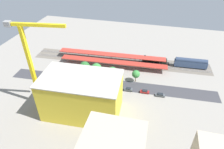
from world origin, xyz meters
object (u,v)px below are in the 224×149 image
construction_building (82,96)px  box_truck_0 (89,86)px  street_tree_1 (136,74)px  street_tree_2 (96,69)px  parked_car_3 (115,88)px  parked_car_0 (160,95)px  passenger_coach (191,63)px  platform_canopy_far (111,55)px  parked_car_1 (145,92)px  street_tree_3 (85,67)px  box_truck_1 (113,90)px  traffic_light (82,69)px  platform_canopy_near (113,62)px  tower_crane (33,62)px  locomotive (156,61)px  street_tree_0 (112,72)px  parked_car_2 (128,90)px

construction_building → box_truck_0: size_ratio=3.58×
construction_building → street_tree_1: construction_building is taller
box_truck_0 → street_tree_2: bearing=-92.8°
parked_car_3 → parked_car_0: bearing=179.2°
parked_car_0 → street_tree_1: 17.25m
construction_building → passenger_coach: bearing=-137.6°
construction_building → box_truck_0: (2.87, -15.86, -7.50)m
platform_canopy_far → parked_car_0: platform_canopy_far is taller
parked_car_1 → street_tree_3: size_ratio=0.51×
parked_car_3 → box_truck_1: size_ratio=0.50×
parked_car_0 → parked_car_1: bearing=-4.7°
box_truck_0 → traffic_light: traffic_light is taller
platform_canopy_near → construction_building: (4.21, 39.58, 5.52)m
platform_canopy_near → passenger_coach: size_ratio=3.37×
platform_canopy_near → parked_car_1: 29.57m
tower_crane → traffic_light: 34.13m
parked_car_3 → box_truck_1: 3.66m
locomotive → box_truck_0: size_ratio=1.83×
parked_car_0 → street_tree_2: 37.25m
platform_canopy_far → passenger_coach: size_ratio=3.56×
locomotive → box_truck_1: (19.44, 34.69, 0.04)m
street_tree_1 → tower_crane: bearing=35.0°
parked_car_0 → parked_car_1: (7.82, -0.64, 0.05)m
passenger_coach → box_truck_1: passenger_coach is taller
street_tree_1 → traffic_light: street_tree_1 is taller
passenger_coach → street_tree_2: street_tree_2 is taller
parked_car_0 → construction_building: 39.62m
construction_building → platform_canopy_far: bearing=-94.4°
platform_canopy_near → parked_car_3: 21.27m
street_tree_0 → street_tree_2: bearing=0.6°
construction_building → street_tree_3: (9.01, -26.67, -3.24)m
locomotive → street_tree_0: bearing=45.9°
street_tree_3 → traffic_light: (1.57, -0.25, -1.52)m
passenger_coach → construction_building: size_ratio=0.58×
tower_crane → street_tree_0: bearing=-135.1°
parked_car_1 → tower_crane: 55.06m
passenger_coach → street_tree_1: size_ratio=2.70×
parked_car_3 → street_tree_3: 21.14m
parked_car_3 → box_truck_0: bearing=15.1°
passenger_coach → parked_car_3: 50.74m
traffic_light → box_truck_0: bearing=124.9°
street_tree_2 → parked_car_1: bearing=165.0°
platform_canopy_far → traffic_light: traffic_light is taller
parked_car_3 → street_tree_0: street_tree_0 is taller
parked_car_0 → street_tree_2: bearing=-12.8°
parked_car_1 → street_tree_0: street_tree_0 is taller
platform_canopy_near → platform_canopy_far: bearing=-68.1°
parked_car_3 → box_truck_1: box_truck_1 is taller
parked_car_1 → street_tree_0: (19.07, -7.66, 4.07)m
parked_car_1 → parked_car_2: bearing=2.0°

